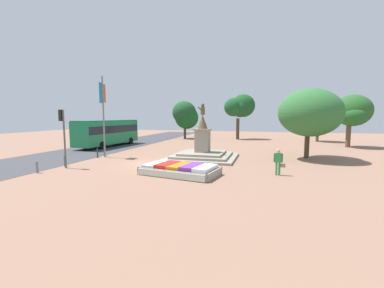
{
  "coord_description": "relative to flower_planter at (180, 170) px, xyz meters",
  "views": [
    {
      "loc": [
        8.17,
        -18.14,
        3.72
      ],
      "look_at": [
        3.03,
        0.14,
        1.65
      ],
      "focal_mm": 24.0,
      "sensor_mm": 36.0,
      "label": 1
    }
  ],
  "objects": [
    {
      "name": "park_tree_street_side",
      "position": [
        8.93,
        8.8,
        3.81
      ],
      "size": [
        5.2,
        5.61,
        6.18
      ],
      "color": "#4C3823",
      "rests_on": "ground_plane"
    },
    {
      "name": "ground_plane",
      "position": [
        -3.07,
        2.88,
        -0.31
      ],
      "size": [
        90.64,
        90.64,
        0.0
      ],
      "primitive_type": "plane",
      "color": "#8C6651"
    },
    {
      "name": "kerb_bollard_mid_b",
      "position": [
        -9.21,
        4.32,
        0.13
      ],
      "size": [
        0.13,
        0.13,
        0.84
      ],
      "color": "#2D2D33",
      "rests_on": "ground_plane"
    },
    {
      "name": "kerb_bollard_north",
      "position": [
        -9.12,
        5.24,
        0.15
      ],
      "size": [
        0.13,
        0.13,
        0.88
      ],
      "color": "#2D2D33",
      "rests_on": "ground_plane"
    },
    {
      "name": "pedestrian_with_handbag",
      "position": [
        6.03,
        1.54,
        0.64
      ],
      "size": [
        0.73,
        0.22,
        1.68
      ],
      "color": "#338C4C",
      "rests_on": "ground_plane"
    },
    {
      "name": "kerb_bollard_south",
      "position": [
        -9.19,
        -2.07,
        0.11
      ],
      "size": [
        0.16,
        0.16,
        0.81
      ],
      "color": "slate",
      "rests_on": "ground_plane"
    },
    {
      "name": "kerb_bollard_mid_a",
      "position": [
        -9.04,
        0.21,
        0.13
      ],
      "size": [
        0.12,
        0.12,
        0.84
      ],
      "color": "#4C5156",
      "rests_on": "ground_plane"
    },
    {
      "name": "city_bus",
      "position": [
        -13.44,
        12.35,
        1.54
      ],
      "size": [
        3.07,
        9.88,
        3.22
      ],
      "color": "#197A47",
      "rests_on": "ground_plane"
    },
    {
      "name": "statue_monument",
      "position": [
        -0.08,
        6.6,
        0.35
      ],
      "size": [
        5.81,
        5.81,
        4.83
      ],
      "color": "gray",
      "rests_on": "ground_plane"
    },
    {
      "name": "park_tree_far_right",
      "position": [
        15.19,
        19.34,
        3.9
      ],
      "size": [
        4.24,
        4.2,
        6.27
      ],
      "color": "brown",
      "rests_on": "ground_plane"
    },
    {
      "name": "banner_pole",
      "position": [
        -8.77,
        4.78,
        3.69
      ],
      "size": [
        0.14,
        1.14,
        7.25
      ],
      "color": "slate",
      "rests_on": "ground_plane"
    },
    {
      "name": "traffic_light_near_crossing",
      "position": [
        -8.65,
        -0.22,
        2.59
      ],
      "size": [
        0.42,
        0.31,
        4.18
      ],
      "color": "#4C5156",
      "rests_on": "ground_plane"
    },
    {
      "name": "flower_planter",
      "position": [
        0.0,
        0.0,
        0.0
      ],
      "size": [
        5.23,
        3.37,
        0.7
      ],
      "color": "#38281C",
      "rests_on": "ground_plane"
    },
    {
      "name": "park_tree_far_left",
      "position": [
        -7.52,
        25.55,
        3.61
      ],
      "size": [
        4.36,
        3.69,
        6.19
      ],
      "color": "#4C3823",
      "rests_on": "ground_plane"
    },
    {
      "name": "street_asphalt_strip",
      "position": [
        -13.06,
        2.88,
        -0.31
      ],
      "size": [
        7.35,
        79.31,
        0.01
      ],
      "primitive_type": "cube",
      "color": "#3D3D42",
      "rests_on": "ground_plane"
    },
    {
      "name": "park_tree_behind_statue",
      "position": [
        1.29,
        26.93,
        4.89
      ],
      "size": [
        4.85,
        3.72,
        7.24
      ],
      "color": "#4C3823",
      "rests_on": "ground_plane"
    },
    {
      "name": "park_tree_mid_canopy",
      "position": [
        12.67,
        25.99,
        4.09
      ],
      "size": [
        3.99,
        3.89,
        6.33
      ],
      "color": "brown",
      "rests_on": "ground_plane"
    }
  ]
}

